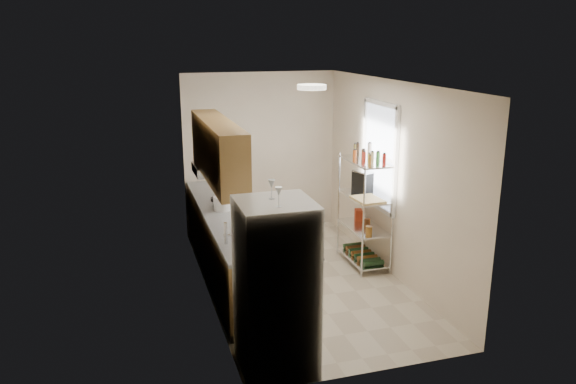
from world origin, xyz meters
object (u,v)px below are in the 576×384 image
Objects in this scene: cutting_board at (368,199)px; espresso_machine at (362,182)px; refrigerator at (276,287)px; frying_pan_large at (222,205)px; rice_cooker at (222,203)px.

espresso_machine is (0.10, 0.41, 0.14)m from cutting_board.
refrigerator is 7.02× the size of frying_pan_large.
espresso_machine reaches higher than frying_pan_large.
cutting_board is at bearing -14.68° from rice_cooker.
refrigerator is at bearing -64.60° from frying_pan_large.
refrigerator reaches higher than espresso_machine.
refrigerator is 7.32× the size of rice_cooker.
refrigerator is 3.85× the size of cutting_board.
espresso_machine is (1.96, -0.26, 0.25)m from frying_pan_large.
espresso_machine is (1.98, -0.09, 0.17)m from rice_cooker.
frying_pan_large is at bearing 153.48° from espresso_machine.
espresso_machine reaches higher than rice_cooker.
refrigerator is at bearing -148.56° from espresso_machine.
cutting_board is at bearing 4.58° from frying_pan_large.
cutting_board reaches higher than frying_pan_large.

